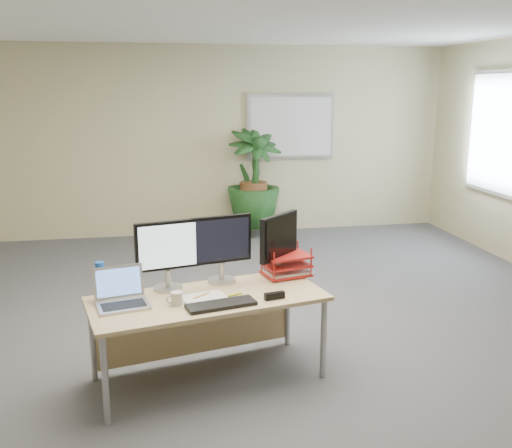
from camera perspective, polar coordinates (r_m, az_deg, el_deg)
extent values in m
plane|color=#46454A|center=(4.79, 0.45, -12.53)|extent=(8.00, 8.00, 0.00)
cube|color=beige|center=(8.31, -4.75, 8.21)|extent=(7.00, 0.04, 2.70)
cube|color=white|center=(4.35, 0.52, 21.37)|extent=(7.00, 8.00, 0.02)
cube|color=silver|center=(8.46, 3.47, 9.69)|extent=(1.30, 0.03, 0.95)
cube|color=silver|center=(8.45, 3.50, 9.68)|extent=(1.20, 0.01, 0.85)
cube|color=silver|center=(7.83, 23.08, 8.35)|extent=(0.03, 1.30, 1.55)
cube|color=silver|center=(7.82, 22.96, 8.36)|extent=(0.01, 1.20, 1.45)
cube|color=tan|center=(4.13, -4.83, -7.46)|extent=(1.79, 1.05, 0.03)
cube|color=tan|center=(4.54, -6.04, -9.90)|extent=(1.54, 0.36, 0.49)
cylinder|color=#A5A5AA|center=(3.84, -14.85, -14.86)|extent=(0.04, 0.04, 0.61)
cylinder|color=#A5A5AA|center=(4.30, 6.77, -11.31)|extent=(0.04, 0.04, 0.61)
cylinder|color=#A5A5AA|center=(4.38, -16.03, -11.26)|extent=(0.04, 0.04, 0.61)
cylinder|color=#A5A5AA|center=(4.79, 3.17, -8.57)|extent=(0.04, 0.04, 0.61)
imported|color=#163C17|center=(8.17, -0.25, 3.93)|extent=(1.08, 1.08, 1.50)
cylinder|color=#A5A5AA|center=(4.31, -8.75, -6.33)|extent=(0.21, 0.21, 0.02)
cylinder|color=#A5A5AA|center=(4.28, -8.78, -5.40)|extent=(0.04, 0.04, 0.13)
cube|color=black|center=(4.21, -8.90, -2.12)|extent=(0.46, 0.14, 0.36)
cube|color=silver|center=(4.19, -8.82, -2.21)|extent=(0.41, 0.10, 0.32)
cylinder|color=#A5A5AA|center=(4.43, -3.43, -5.66)|extent=(0.21, 0.21, 0.02)
cylinder|color=#A5A5AA|center=(4.40, -3.45, -4.74)|extent=(0.04, 0.04, 0.13)
cube|color=black|center=(4.33, -3.49, -1.52)|extent=(0.47, 0.14, 0.36)
cube|color=black|center=(4.30, -3.38, -1.60)|extent=(0.42, 0.10, 0.32)
cylinder|color=#A5A5AA|center=(4.54, 2.28, -5.16)|extent=(0.21, 0.21, 0.02)
cylinder|color=#A5A5AA|center=(4.52, 2.28, -4.29)|extent=(0.04, 0.04, 0.12)
cube|color=black|center=(4.45, 2.31, -1.24)|extent=(0.36, 0.34, 0.35)
cube|color=black|center=(4.43, 2.59, -1.29)|extent=(0.30, 0.29, 0.31)
cube|color=#B5B5BA|center=(4.03, -13.13, -7.97)|extent=(0.39, 0.31, 0.02)
cube|color=black|center=(4.02, -13.11, -7.88)|extent=(0.32, 0.22, 0.00)
cube|color=#B5B5BA|center=(4.13, -13.59, -5.63)|extent=(0.35, 0.13, 0.23)
cube|color=#6197FB|center=(4.12, -13.57, -5.67)|extent=(0.31, 0.11, 0.19)
cube|color=black|center=(3.95, -3.50, -8.05)|extent=(0.50, 0.26, 0.03)
cylinder|color=silver|center=(3.99, -7.91, -7.37)|extent=(0.08, 0.08, 0.09)
torus|color=silver|center=(3.99, -8.58, -7.40)|extent=(0.06, 0.03, 0.06)
cube|color=silver|center=(4.08, -5.14, -7.41)|extent=(0.35, 0.30, 0.01)
cylinder|color=orange|center=(4.11, -5.50, -7.14)|extent=(0.12, 0.10, 0.01)
cylinder|color=yellow|center=(4.14, -2.17, -7.06)|extent=(0.11, 0.05, 0.02)
cylinder|color=silver|center=(4.18, -15.23, -5.87)|extent=(0.07, 0.07, 0.21)
cylinder|color=blue|center=(4.14, -15.34, -4.08)|extent=(0.06, 0.06, 0.06)
cylinder|color=blue|center=(4.18, -15.24, -5.74)|extent=(0.07, 0.07, 0.07)
cube|color=#A51814|center=(4.57, 3.02, -4.97)|extent=(0.40, 0.34, 0.02)
cube|color=#A51814|center=(4.54, 3.04, -4.07)|extent=(0.40, 0.34, 0.02)
cube|color=#A51814|center=(4.52, 3.05, -3.17)|extent=(0.40, 0.34, 0.02)
cube|color=silver|center=(4.56, 3.03, -4.78)|extent=(0.36, 0.30, 0.02)
cube|color=black|center=(4.07, 1.86, -7.18)|extent=(0.15, 0.07, 0.05)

